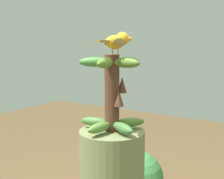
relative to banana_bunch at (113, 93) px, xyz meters
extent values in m
cylinder|color=#4C2D1E|center=(0.00, 0.00, 0.00)|extent=(0.06, 0.06, 0.29)
ellipsoid|color=#517C32|center=(-0.01, -0.07, -0.12)|extent=(0.05, 0.12, 0.04)
ellipsoid|color=#3D6D35|center=(0.06, -0.03, -0.12)|extent=(0.12, 0.08, 0.04)
ellipsoid|color=#497128|center=(0.05, 0.05, -0.12)|extent=(0.11, 0.11, 0.04)
ellipsoid|color=#40742C|center=(-0.04, 0.06, -0.12)|extent=(0.09, 0.12, 0.04)
ellipsoid|color=#3F6E32|center=(-0.07, -0.01, -0.12)|extent=(0.12, 0.06, 0.04)
ellipsoid|color=#4D7027|center=(0.06, -0.01, 0.12)|extent=(0.12, 0.05, 0.04)
ellipsoid|color=#426D2F|center=(0.03, 0.06, 0.12)|extent=(0.08, 0.12, 0.04)
ellipsoid|color=#3F6F30|center=(-0.05, 0.04, 0.12)|extent=(0.11, 0.11, 0.04)
ellipsoid|color=#407A34|center=(-0.06, -0.03, 0.12)|extent=(0.12, 0.09, 0.04)
ellipsoid|color=#507925|center=(0.01, -0.06, 0.12)|extent=(0.06, 0.12, 0.04)
cone|color=#4C2D1E|center=(0.04, -0.01, -0.01)|extent=(0.04, 0.04, 0.06)
cone|color=#4C2D1E|center=(0.03, 0.03, 0.03)|extent=(0.04, 0.04, 0.06)
cylinder|color=#C68933|center=(0.03, -0.01, 0.16)|extent=(0.01, 0.01, 0.02)
cylinder|color=#C68933|center=(0.00, -0.01, 0.16)|extent=(0.01, 0.01, 0.02)
ellipsoid|color=orange|center=(0.02, -0.01, 0.19)|extent=(0.05, 0.10, 0.05)
ellipsoid|color=olive|center=(0.04, -0.02, 0.19)|extent=(0.02, 0.07, 0.03)
ellipsoid|color=olive|center=(0.00, -0.01, 0.19)|extent=(0.02, 0.07, 0.03)
cube|color=olive|center=(0.01, -0.08, 0.19)|extent=(0.03, 0.06, 0.01)
sphere|color=orange|center=(0.02, 0.03, 0.20)|extent=(0.05, 0.05, 0.05)
sphere|color=black|center=(0.00, 0.04, 0.21)|extent=(0.01, 0.01, 0.01)
cone|color=orange|center=(0.03, 0.07, 0.20)|extent=(0.02, 0.03, 0.02)
sphere|color=#387A3D|center=(-0.38, 0.92, -0.81)|extent=(0.41, 0.41, 0.41)
camera|label=1|loc=(0.60, -0.93, 0.19)|focal=47.72mm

